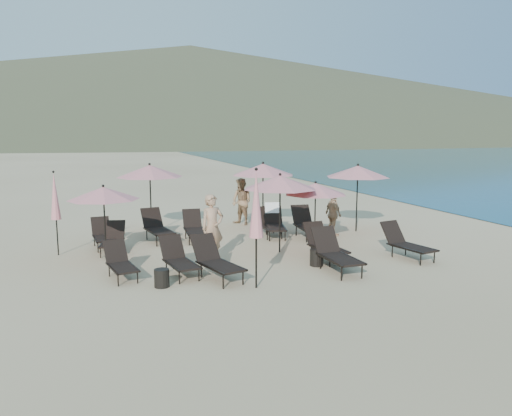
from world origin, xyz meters
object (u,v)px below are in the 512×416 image
object	(u,v)px
lounger_4	(324,244)
lounger_5	(406,242)
beachgoer_a	(212,228)
side_table_1	(317,257)
umbrella_open_2	(316,189)
lounger_9	(269,223)
umbrella_open_4	(263,170)
beachgoer_c	(333,214)
lounger_11	(306,223)
umbrella_closed_0	(256,205)
lounger_10	(274,221)
umbrella_open_3	(150,171)
umbrella_open_0	(103,193)
lounger_6	(113,239)
beachgoer_b	(242,202)
umbrella_open_5	(358,172)
umbrella_closed_1	(55,197)
lounger_2	(216,260)
lounger_8	(194,227)
side_table_0	(162,278)
lounger_0	(120,262)
lounger_1	(179,259)
lounger_3	(335,252)
lounger_12	(103,234)
lounger_7	(157,227)

from	to	relation	value
lounger_4	lounger_5	size ratio (longest dim) A/B	0.96
beachgoer_a	side_table_1	bearing A→B (deg)	-43.92
umbrella_open_2	lounger_9	bearing A→B (deg)	106.65
umbrella_open_4	beachgoer_c	xyz separation A→B (m)	(1.87, -1.94, -1.44)
lounger_9	beachgoer_c	size ratio (longest dim) A/B	1.08
lounger_11	umbrella_closed_0	size ratio (longest dim) A/B	0.65
umbrella_open_4	lounger_10	bearing A→B (deg)	-91.17
umbrella_open_3	umbrella_closed_0	size ratio (longest dim) A/B	0.89
lounger_4	umbrella_open_3	distance (m)	6.93
umbrella_open_0	umbrella_open_4	world-z (taller)	umbrella_open_4
lounger_4	lounger_5	xyz separation A→B (m)	(2.27, -0.65, 0.00)
lounger_6	side_table_1	xyz separation A→B (m)	(5.09, -3.38, -0.17)
beachgoer_a	beachgoer_b	world-z (taller)	beachgoer_a
lounger_4	lounger_6	bearing A→B (deg)	150.92
umbrella_open_5	umbrella_closed_1	distance (m)	10.04
lounger_4	lounger_10	size ratio (longest dim) A/B	0.94
lounger_2	beachgoer_a	distance (m)	1.80
lounger_10	umbrella_open_2	bearing A→B (deg)	-61.67
umbrella_open_3	umbrella_open_0	bearing A→B (deg)	-117.16
beachgoer_a	beachgoer_b	xyz separation A→B (m)	(2.38, 4.87, -0.04)
lounger_8	side_table_0	world-z (taller)	lounger_8
lounger_0	umbrella_open_3	distance (m)	5.73
lounger_6	lounger_10	bearing A→B (deg)	19.85
lounger_4	lounger_8	xyz separation A→B (m)	(-2.95, 3.66, -0.01)
lounger_8	lounger_9	xyz separation A→B (m)	(2.61, -0.08, -0.01)
lounger_5	beachgoer_c	xyz separation A→B (m)	(-0.55, 3.38, 0.31)
umbrella_open_5	side_table_0	xyz separation A→B (m)	(-7.61, -4.25, -1.95)
lounger_1	lounger_5	size ratio (longest dim) A/B	0.93
lounger_8	lounger_11	bearing A→B (deg)	-7.13
lounger_4	lounger_1	bearing A→B (deg)	-179.39
lounger_6	umbrella_open_0	distance (m)	1.72
lounger_3	lounger_12	bearing A→B (deg)	139.20
lounger_0	beachgoer_c	bearing A→B (deg)	10.47
lounger_1	lounger_3	xyz separation A→B (m)	(3.91, -0.94, 0.06)
umbrella_open_2	umbrella_open_5	distance (m)	3.17
side_table_0	beachgoer_b	bearing A→B (deg)	59.09
beachgoer_a	lounger_7	bearing A→B (deg)	96.00
lounger_5	side_table_0	bearing A→B (deg)	172.87
lounger_12	beachgoer_c	xyz separation A→B (m)	(7.57, -0.88, 0.36)
lounger_2	lounger_12	distance (m)	5.08
umbrella_open_0	beachgoer_b	world-z (taller)	umbrella_open_0
umbrella_closed_0	lounger_5	bearing A→B (deg)	13.58
lounger_7	beachgoer_a	world-z (taller)	beachgoer_a
lounger_3	umbrella_open_2	xyz separation A→B (m)	(0.60, 2.48, 1.36)
lounger_7	lounger_9	world-z (taller)	lounger_7
umbrella_open_5	beachgoer_b	distance (m)	4.55
umbrella_open_3	lounger_2	bearing A→B (deg)	-82.65
lounger_9	umbrella_open_0	size ratio (longest dim) A/B	0.77
lounger_10	beachgoer_b	world-z (taller)	beachgoer_b
lounger_3	lounger_10	bearing A→B (deg)	88.63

